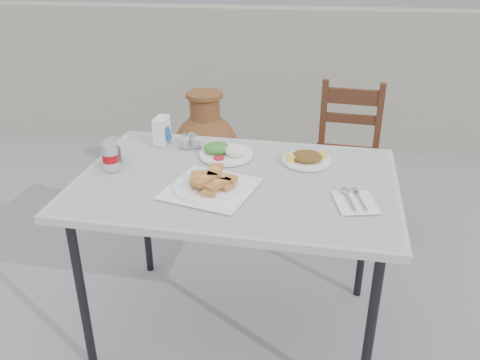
# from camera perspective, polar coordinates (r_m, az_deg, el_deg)

# --- Properties ---
(ground) EXTENTS (80.00, 80.00, 0.00)m
(ground) POSITION_cam_1_polar(r_m,az_deg,el_deg) (2.67, -2.00, -15.52)
(ground) COLOR slate
(ground) RESTS_ON ground
(cafe_table) EXTENTS (1.41, 1.00, 0.83)m
(cafe_table) POSITION_cam_1_polar(r_m,az_deg,el_deg) (2.20, -0.38, -1.11)
(cafe_table) COLOR black
(cafe_table) RESTS_ON ground
(pide_plate) EXTENTS (0.42, 0.42, 0.07)m
(pide_plate) POSITION_cam_1_polar(r_m,az_deg,el_deg) (2.07, -3.37, -0.22)
(pide_plate) COLOR white
(pide_plate) RESTS_ON cafe_table
(salad_rice_plate) EXTENTS (0.25, 0.25, 0.06)m
(salad_rice_plate) POSITION_cam_1_polar(r_m,az_deg,el_deg) (2.38, -1.64, 3.23)
(salad_rice_plate) COLOR white
(salad_rice_plate) RESTS_ON cafe_table
(salad_chopped_plate) EXTENTS (0.22, 0.22, 0.05)m
(salad_chopped_plate) POSITION_cam_1_polar(r_m,az_deg,el_deg) (2.34, 7.48, 2.46)
(salad_chopped_plate) COLOR white
(salad_chopped_plate) RESTS_ON cafe_table
(soda_can) EXTENTS (0.07, 0.07, 0.13)m
(soda_can) POSITION_cam_1_polar(r_m,az_deg,el_deg) (2.29, -14.37, 2.56)
(soda_can) COLOR silver
(soda_can) RESTS_ON cafe_table
(cola_glass) EXTENTS (0.07, 0.07, 0.11)m
(cola_glass) POSITION_cam_1_polar(r_m,az_deg,el_deg) (2.39, -14.02, 3.14)
(cola_glass) COLOR white
(cola_glass) RESTS_ON cafe_table
(napkin_holder) EXTENTS (0.08, 0.11, 0.13)m
(napkin_holder) POSITION_cam_1_polar(r_m,az_deg,el_deg) (2.55, -8.79, 5.54)
(napkin_holder) COLOR white
(napkin_holder) RESTS_ON cafe_table
(condiment_caddy) EXTENTS (0.12, 0.10, 0.07)m
(condiment_caddy) POSITION_cam_1_polar(r_m,az_deg,el_deg) (2.50, -5.60, 4.30)
(condiment_caddy) COLOR #B6B5BD
(condiment_caddy) RESTS_ON cafe_table
(cutlery_napkin) EXTENTS (0.19, 0.22, 0.01)m
(cutlery_napkin) POSITION_cam_1_polar(r_m,az_deg,el_deg) (2.04, 12.65, -2.20)
(cutlery_napkin) COLOR white
(cutlery_napkin) RESTS_ON cafe_table
(chair) EXTENTS (0.46, 0.46, 0.93)m
(chair) POSITION_cam_1_polar(r_m,az_deg,el_deg) (3.32, 11.87, 2.67)
(chair) COLOR #381D0F
(chair) RESTS_ON ground
(terracotta_urn) EXTENTS (0.47, 0.47, 0.83)m
(terracotta_urn) POSITION_cam_1_polar(r_m,az_deg,el_deg) (3.52, -3.81, 2.83)
(terracotta_urn) COLOR brown
(terracotta_urn) RESTS_ON ground
(back_wall) EXTENTS (6.00, 0.25, 1.20)m
(back_wall) POSITION_cam_1_polar(r_m,az_deg,el_deg) (4.63, 3.02, 11.42)
(back_wall) COLOR gray
(back_wall) RESTS_ON ground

